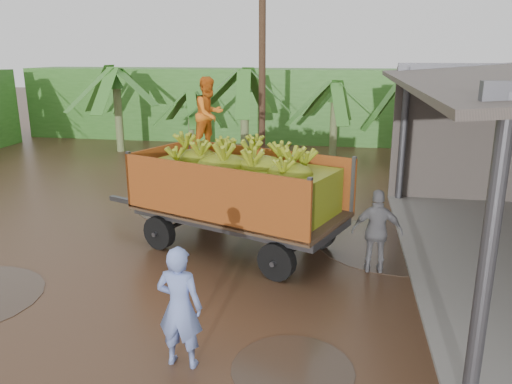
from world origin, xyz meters
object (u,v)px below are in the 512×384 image
(banana_trailer, at_px, (238,189))
(utility_pole, at_px, (262,65))
(man_grey, at_px, (377,232))
(man_blue, at_px, (180,307))

(banana_trailer, xyz_separation_m, utility_pole, (-0.56, 6.75, 2.55))
(banana_trailer, height_order, utility_pole, utility_pole)
(utility_pole, bearing_deg, banana_trailer, -85.24)
(man_grey, bearing_deg, banana_trailer, -13.98)
(man_blue, bearing_deg, man_grey, -124.40)
(man_grey, bearing_deg, man_blue, 52.15)
(banana_trailer, bearing_deg, utility_pole, 116.66)
(man_blue, distance_m, utility_pole, 11.72)
(banana_trailer, height_order, man_blue, banana_trailer)
(banana_trailer, xyz_separation_m, man_blue, (0.11, -4.55, -0.52))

